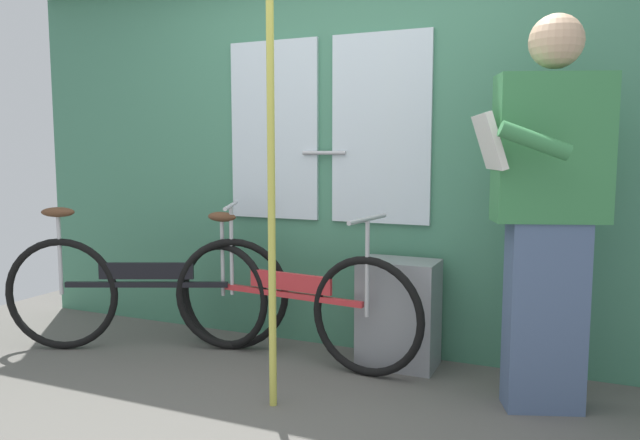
{
  "coord_description": "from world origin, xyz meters",
  "views": [
    {
      "loc": [
        1.27,
        -2.11,
        1.21
      ],
      "look_at": [
        0.06,
        0.65,
        0.87
      ],
      "focal_mm": 34.39,
      "sensor_mm": 36.0,
      "label": 1
    }
  ],
  "objects_px": {
    "bicycle_near_door": "(289,301)",
    "handrail_pole": "(271,164)",
    "trash_bin_by_wall": "(399,313)",
    "bicycle_leaning_behind": "(145,290)",
    "passenger_reading_newspaper": "(548,206)"
  },
  "relations": [
    {
      "from": "bicycle_near_door",
      "to": "handrail_pole",
      "type": "distance_m",
      "value": 1.02
    },
    {
      "from": "passenger_reading_newspaper",
      "to": "handrail_pole",
      "type": "height_order",
      "value": "handrail_pole"
    },
    {
      "from": "passenger_reading_newspaper",
      "to": "trash_bin_by_wall",
      "type": "relative_size",
      "value": 3.0
    },
    {
      "from": "passenger_reading_newspaper",
      "to": "bicycle_leaning_behind",
      "type": "bearing_deg",
      "value": -18.73
    },
    {
      "from": "trash_bin_by_wall",
      "to": "bicycle_leaning_behind",
      "type": "bearing_deg",
      "value": -166.86
    },
    {
      "from": "passenger_reading_newspaper",
      "to": "handrail_pole",
      "type": "distance_m",
      "value": 1.28
    },
    {
      "from": "bicycle_near_door",
      "to": "handrail_pole",
      "type": "relative_size",
      "value": 0.7
    },
    {
      "from": "handrail_pole",
      "to": "bicycle_near_door",
      "type": "bearing_deg",
      "value": 109.68
    },
    {
      "from": "bicycle_near_door",
      "to": "trash_bin_by_wall",
      "type": "xyz_separation_m",
      "value": [
        0.6,
        0.18,
        -0.05
      ]
    },
    {
      "from": "bicycle_near_door",
      "to": "bicycle_leaning_behind",
      "type": "distance_m",
      "value": 0.9
    },
    {
      "from": "passenger_reading_newspaper",
      "to": "trash_bin_by_wall",
      "type": "distance_m",
      "value": 1.06
    },
    {
      "from": "bicycle_near_door",
      "to": "trash_bin_by_wall",
      "type": "height_order",
      "value": "bicycle_near_door"
    },
    {
      "from": "bicycle_leaning_behind",
      "to": "passenger_reading_newspaper",
      "type": "bearing_deg",
      "value": -22.13
    },
    {
      "from": "bicycle_leaning_behind",
      "to": "handrail_pole",
      "type": "bearing_deg",
      "value": -44.54
    },
    {
      "from": "bicycle_near_door",
      "to": "handrail_pole",
      "type": "xyz_separation_m",
      "value": [
        0.21,
        -0.59,
        0.8
      ]
    }
  ]
}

